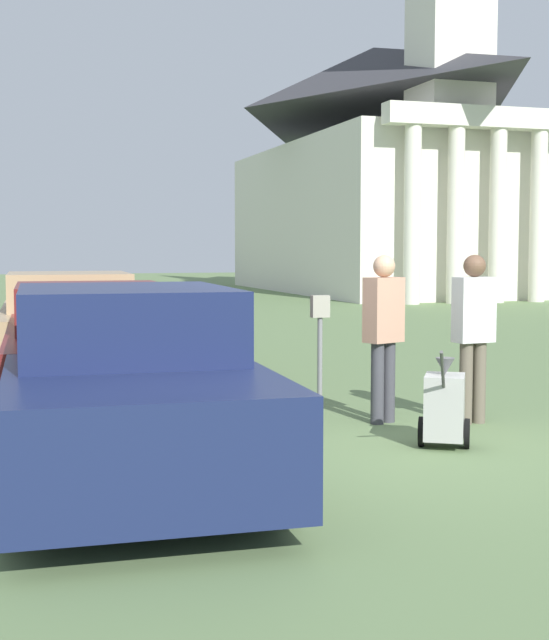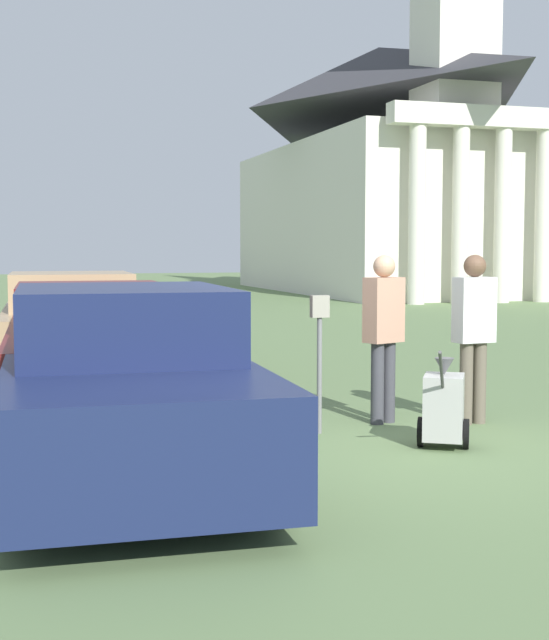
% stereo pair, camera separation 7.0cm
% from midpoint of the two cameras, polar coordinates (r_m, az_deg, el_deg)
% --- Properties ---
extents(ground_plane, '(120.00, 120.00, 0.00)m').
position_cam_midpoint_polar(ground_plane, '(8.16, 6.57, -8.58)').
color(ground_plane, '#607A4C').
extents(parked_car_navy, '(2.16, 5.15, 1.55)m').
position_cam_midpoint_polar(parked_car_navy, '(7.59, -9.90, -4.12)').
color(parked_car_navy, '#19234C').
rests_on(parked_car_navy, ground_plane).
extents(parked_car_maroon, '(2.10, 5.25, 1.46)m').
position_cam_midpoint_polar(parked_car_maroon, '(10.30, -11.84, -2.02)').
color(parked_car_maroon, maroon).
rests_on(parked_car_maroon, ground_plane).
extents(parked_car_tan, '(2.22, 4.93, 1.50)m').
position_cam_midpoint_polar(parked_car_tan, '(13.64, -13.16, -0.36)').
color(parked_car_tan, tan).
rests_on(parked_car_tan, ground_plane).
extents(parking_meter, '(0.18, 0.09, 1.39)m').
position_cam_midpoint_polar(parking_meter, '(8.90, 2.70, -1.14)').
color(parking_meter, slate).
rests_on(parking_meter, ground_plane).
extents(person_worker, '(0.47, 0.36, 1.79)m').
position_cam_midpoint_polar(person_worker, '(9.48, 6.78, -0.47)').
color(person_worker, '#3F3F47').
rests_on(person_worker, ground_plane).
extents(person_supervisor, '(0.44, 0.26, 1.79)m').
position_cam_midpoint_polar(person_supervisor, '(9.62, 12.42, -0.45)').
color(person_supervisor, '#665B4C').
rests_on(person_supervisor, ground_plane).
extents(equipment_cart, '(0.68, 0.95, 1.00)m').
position_cam_midpoint_polar(equipment_cart, '(8.49, 10.59, -5.46)').
color(equipment_cart, '#B2B2AD').
rests_on(equipment_cart, ground_plane).
extents(church, '(8.16, 17.67, 24.57)m').
position_cam_midpoint_polar(church, '(38.72, 6.63, 10.51)').
color(church, silver).
rests_on(church, ground_plane).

